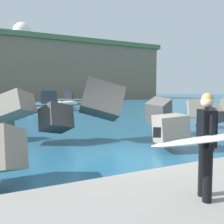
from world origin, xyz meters
name	(u,v)px	position (x,y,z in m)	size (l,w,h in m)	color
ground_plane	(127,159)	(0.00, 0.00, 0.00)	(400.00, 400.00, 0.00)	#235B7A
breakwater_jetty	(96,117)	(0.09, 2.66, 1.05)	(31.81, 7.58, 2.63)	gray
surfer_with_board	(211,139)	(-0.56, -3.62, 1.28)	(2.00, 1.55, 1.78)	black
boat_near_left	(52,105)	(2.36, 20.27, 0.66)	(5.73, 2.71, 2.19)	white
boat_mid_left	(70,101)	(7.99, 32.09, 0.67)	(4.55, 3.79, 2.13)	beige
mooring_buoy_inner	(115,102)	(16.21, 32.32, 0.22)	(0.44, 0.44, 0.44)	silver
radar_dome	(23,36)	(7.07, 81.71, 20.57)	(6.30, 6.30, 9.12)	silver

